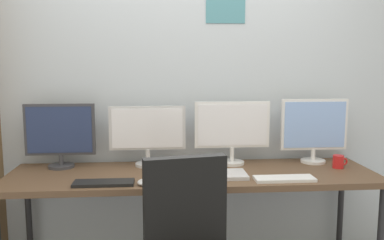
% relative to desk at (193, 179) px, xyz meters
% --- Properties ---
extents(wall_back, '(4.87, 0.11, 2.60)m').
position_rel_desk_xyz_m(wall_back, '(0.00, 0.42, 0.61)').
color(wall_back, silver).
rests_on(wall_back, ground_plane).
extents(desk, '(2.47, 0.68, 0.74)m').
position_rel_desk_xyz_m(desk, '(0.00, 0.00, 0.00)').
color(desk, brown).
rests_on(desk, ground_plane).
extents(monitor_far_left, '(0.48, 0.18, 0.45)m').
position_rel_desk_xyz_m(monitor_far_left, '(-0.91, 0.21, 0.29)').
color(monitor_far_left, '#38383D').
rests_on(monitor_far_left, desk).
extents(monitor_center_left, '(0.54, 0.18, 0.43)m').
position_rel_desk_xyz_m(monitor_center_left, '(-0.30, 0.21, 0.29)').
color(monitor_center_left, silver).
rests_on(monitor_center_left, desk).
extents(monitor_center_right, '(0.54, 0.18, 0.46)m').
position_rel_desk_xyz_m(monitor_center_right, '(0.30, 0.21, 0.31)').
color(monitor_center_right, silver).
rests_on(monitor_center_right, desk).
extents(monitor_far_right, '(0.49, 0.18, 0.47)m').
position_rel_desk_xyz_m(monitor_far_right, '(0.91, 0.21, 0.30)').
color(monitor_far_right, silver).
rests_on(monitor_far_right, desk).
extents(keyboard_left, '(0.37, 0.13, 0.02)m').
position_rel_desk_xyz_m(keyboard_left, '(-0.56, -0.23, 0.06)').
color(keyboard_left, black).
rests_on(keyboard_left, desk).
extents(keyboard_right, '(0.38, 0.13, 0.02)m').
position_rel_desk_xyz_m(keyboard_right, '(0.56, -0.23, 0.06)').
color(keyboard_right, silver).
rests_on(keyboard_right, desk).
extents(computer_mouse, '(0.06, 0.10, 0.03)m').
position_rel_desk_xyz_m(computer_mouse, '(-0.33, -0.26, 0.06)').
color(computer_mouse, silver).
rests_on(computer_mouse, desk).
extents(laptop_closed, '(0.32, 0.22, 0.02)m').
position_rel_desk_xyz_m(laptop_closed, '(0.18, -0.11, 0.06)').
color(laptop_closed, silver).
rests_on(laptop_closed, desk).
extents(coffee_mug, '(0.11, 0.08, 0.09)m').
position_rel_desk_xyz_m(coffee_mug, '(1.03, 0.04, 0.09)').
color(coffee_mug, red).
rests_on(coffee_mug, desk).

